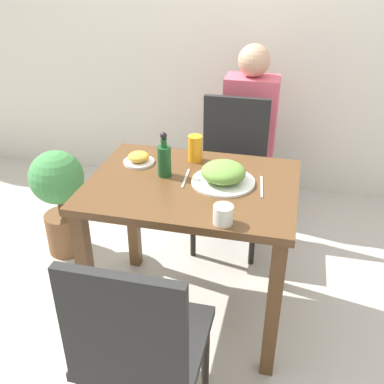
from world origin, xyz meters
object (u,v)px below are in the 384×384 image
at_px(sauce_bottle, 164,159).
at_px(person_figure, 249,135).
at_px(food_plate, 223,174).
at_px(juice_glass, 195,148).
at_px(drink_cup, 223,215).
at_px(potted_plant_left, 59,195).
at_px(chair_near, 139,344).
at_px(chair_far, 232,165).
at_px(side_plate, 139,159).

bearing_deg(sauce_bottle, person_figure, 75.37).
xyz_separation_m(food_plate, sauce_bottle, (-0.28, 0.01, 0.04)).
height_order(food_plate, juice_glass, juice_glass).
height_order(food_plate, drink_cup, food_plate).
relative_size(sauce_bottle, potted_plant_left, 0.32).
bearing_deg(sauce_bottle, chair_near, -80.52).
height_order(chair_near, chair_far, same).
relative_size(chair_near, juice_glass, 7.05).
distance_m(chair_far, juice_glass, 0.59).
height_order(juice_glass, potted_plant_left, juice_glass).
bearing_deg(chair_near, potted_plant_left, -50.48).
bearing_deg(food_plate, chair_near, -100.94).
bearing_deg(side_plate, juice_glass, 19.96).
bearing_deg(person_figure, sauce_bottle, -104.63).
height_order(food_plate, side_plate, food_plate).
distance_m(drink_cup, juice_glass, 0.58).
bearing_deg(potted_plant_left, person_figure, 36.35).
relative_size(drink_cup, sauce_bottle, 0.37).
bearing_deg(sauce_bottle, side_plate, 149.06).
height_order(chair_far, food_plate, chair_far).
height_order(sauce_bottle, person_figure, person_figure).
xyz_separation_m(chair_far, person_figure, (0.06, 0.36, 0.06)).
xyz_separation_m(food_plate, juice_glass, (-0.18, 0.20, 0.02)).
bearing_deg(food_plate, side_plate, 166.18).
xyz_separation_m(chair_far, sauce_bottle, (-0.22, -0.68, 0.33)).
distance_m(chair_far, food_plate, 0.75).
bearing_deg(chair_far, food_plate, -85.01).
bearing_deg(chair_near, person_figure, -94.54).
xyz_separation_m(food_plate, potted_plant_left, (-1.03, 0.30, -0.41)).
relative_size(chair_near, chair_far, 1.00).
distance_m(side_plate, juice_glass, 0.28).
distance_m(juice_glass, sauce_bottle, 0.22).
xyz_separation_m(chair_far, drink_cup, (0.12, -1.02, 0.28)).
bearing_deg(sauce_bottle, drink_cup, -45.36).
relative_size(food_plate, side_plate, 1.90).
height_order(chair_near, drink_cup, chair_near).
distance_m(sauce_bottle, potted_plant_left, 0.92).
bearing_deg(drink_cup, sauce_bottle, 134.64).
height_order(chair_near, potted_plant_left, chair_near).
relative_size(chair_near, food_plate, 3.19).
relative_size(food_plate, potted_plant_left, 0.42).
height_order(juice_glass, person_figure, person_figure).
distance_m(food_plate, side_plate, 0.45).
distance_m(food_plate, juice_glass, 0.27).
xyz_separation_m(food_plate, person_figure, (-0.00, 1.06, -0.23)).
distance_m(chair_near, sauce_bottle, 0.85).
height_order(side_plate, drink_cup, drink_cup).
relative_size(chair_far, person_figure, 0.78).
distance_m(chair_far, potted_plant_left, 1.05).
distance_m(food_plate, drink_cup, 0.33).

